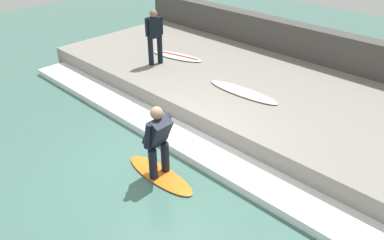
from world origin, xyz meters
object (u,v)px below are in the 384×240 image
surfboard_riding (160,175)px  surfboard_spare (243,92)px  surfboard_waiting_near (177,56)px  surfer_riding (158,139)px  surfer_waiting_near (155,34)px

surfboard_riding → surfboard_spare: bearing=7.2°
surfboard_waiting_near → surfboard_spare: 2.88m
surfer_riding → surfer_waiting_near: surfer_waiting_near is taller
surfer_riding → surfboard_waiting_near: 4.81m
surfer_waiting_near → surfboard_spare: (0.22, -2.88, -0.82)m
surfboard_riding → surfer_riding: surfer_riding is taller
surfboard_waiting_near → surfer_riding: bearing=-138.1°
surfer_riding → surfboard_waiting_near: bearing=41.9°
surfer_riding → surfboard_spare: surfer_riding is taller
surfer_riding → surfboard_spare: size_ratio=0.75×
surfboard_riding → surfboard_waiting_near: surfboard_waiting_near is taller
surfer_waiting_near → surfboard_spare: 3.00m
surfboard_riding → surfer_waiting_near: bearing=49.3°
surfboard_riding → surfer_waiting_near: surfer_waiting_near is taller
surfboard_riding → surfboard_spare: size_ratio=0.87×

